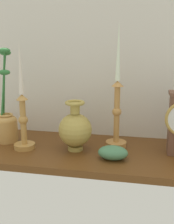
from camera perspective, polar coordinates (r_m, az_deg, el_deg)
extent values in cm
cube|color=#5B3515|center=(102.96, 1.26, -8.30)|extent=(100.00, 36.00, 2.40)
cube|color=silver|center=(113.79, 3.03, 11.24)|extent=(120.00, 2.00, 65.00)
cylinder|color=#B68441|center=(105.99, -12.60, -6.77)|extent=(7.70, 7.70, 1.80)
cylinder|color=#B68441|center=(103.20, -12.87, -2.03)|extent=(2.15, 2.15, 16.43)
sphere|color=#B68441|center=(102.98, -12.89, -1.59)|extent=(3.45, 3.45, 3.45)
cone|color=#B68441|center=(101.13, -13.14, 3.01)|extent=(4.20, 4.20, 2.00)
cone|color=silver|center=(99.79, -13.47, 8.84)|extent=(1.83, 1.83, 18.67)
cylinder|color=#BB8444|center=(106.14, 5.93, -6.47)|extent=(7.76, 7.76, 1.80)
cylinder|color=#BB8444|center=(102.79, 6.08, -0.53)|extent=(2.11, 2.11, 20.88)
sphere|color=#BB8444|center=(102.53, 6.10, 0.04)|extent=(3.38, 3.38, 3.38)
cone|color=#BB8444|center=(100.59, 6.25, 5.80)|extent=(4.41, 4.41, 2.00)
cone|color=white|center=(99.67, 6.42, 12.28)|extent=(1.82, 1.82, 20.71)
cylinder|color=#AD9646|center=(102.10, -2.38, -7.30)|extent=(5.38, 5.38, 1.60)
sphere|color=#AD9646|center=(99.87, -2.42, -3.67)|extent=(11.96, 11.96, 11.96)
cylinder|color=#AD9646|center=(97.79, -2.47, 0.77)|extent=(3.35, 3.35, 3.90)
torus|color=#AD9646|center=(97.37, -2.48, 1.89)|extent=(6.98, 6.98, 1.26)
cylinder|color=#BD8C48|center=(114.10, -16.05, -3.69)|extent=(8.59, 8.59, 8.64)
ellipsoid|color=#BD8C48|center=(112.92, -16.20, -1.59)|extent=(8.16, 8.16, 4.08)
torus|color=#BD8C48|center=(112.42, -16.27, -0.59)|extent=(5.58, 5.58, 0.85)
cylinder|color=#2F7036|center=(110.74, -16.55, 3.58)|extent=(3.63, 3.62, 16.27)
ellipsoid|color=#2F7036|center=(107.62, -16.50, 7.77)|extent=(4.40, 2.80, 2.00)
cylinder|color=#2F7036|center=(110.21, -16.68, 5.34)|extent=(1.97, 4.37, 23.28)
ellipsoid|color=#2F7036|center=(110.58, -16.32, 11.51)|extent=(4.40, 2.80, 2.00)
cylinder|color=#2F7036|center=(110.15, -16.69, 5.57)|extent=(3.96, 1.78, 24.25)
ellipsoid|color=#2F7036|center=(107.90, -16.48, 11.94)|extent=(4.40, 2.80, 2.00)
ellipsoid|color=#487C56|center=(94.02, 5.31, -8.26)|extent=(9.99, 7.00, 4.62)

